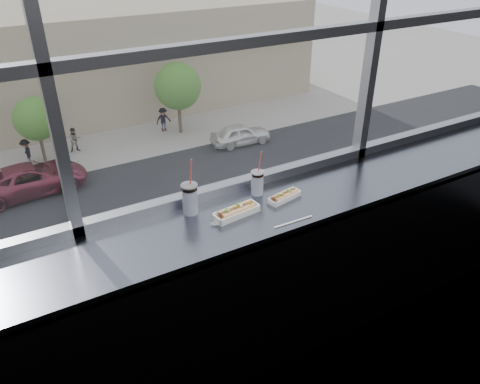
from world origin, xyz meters
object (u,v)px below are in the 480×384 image
loose_straw (293,222)px  tree_right (178,86)px  hotdog_tray_left (237,211)px  pedestrian_c (74,137)px  pedestrian_b (26,150)px  pedestrian_d (163,117)px  car_near_e (294,183)px  car_near_c (87,244)px  car_near_d (175,218)px  soda_cup_left (190,197)px  hotdog_tray_right (284,196)px  wrapper (216,223)px  car_far_b (30,174)px  tree_center (36,119)px  car_far_c (241,131)px  soda_cup_right (257,182)px

loose_straw → tree_right: (10.84, 28.50, -8.57)m
hotdog_tray_left → pedestrian_c: bearing=76.4°
pedestrian_b → pedestrian_d: 9.71m
loose_straw → pedestrian_d: bearing=72.8°
loose_straw → pedestrian_c: loose_straw is taller
car_near_e → pedestrian_c: size_ratio=2.91×
car_near_e → car_near_c: bearing=97.3°
car_near_d → pedestrian_d: (4.50, 12.89, 0.10)m
soda_cup_left → pedestrian_d: soda_cup_left is taller
hotdog_tray_right → loose_straw: bearing=-124.2°
pedestrian_b → hotdog_tray_right: bearing=-0.3°
hotdog_tray_left → loose_straw: bearing=-49.1°
wrapper → car_far_b: 26.64m
hotdog_tray_right → loose_straw: size_ratio=0.93×
wrapper → car_near_d: size_ratio=0.01×
car_far_b → pedestrian_d: 11.09m
pedestrian_d → tree_center: bearing=-174.2°
hotdog_tray_right → pedestrian_c: size_ratio=0.12×
car_far_c → soda_cup_left: bearing=153.9°
soda_cup_right → car_near_c: size_ratio=0.05×
tree_center → pedestrian_d: bearing=5.8°
hotdog_tray_left → car_near_e: hotdog_tray_left is taller
car_far_b → tree_right: bearing=-73.6°
hotdog_tray_left → car_far_c: 30.10m
pedestrian_d → tree_right: bearing=-42.9°
tree_right → loose_straw: bearing=-110.8°
car_near_d → tree_center: tree_center is taller
car_far_b → car_far_c: 13.75m
car_near_e → tree_right: size_ratio=1.13×
soda_cup_left → pedestrian_c: size_ratio=0.17×
soda_cup_left → car_far_b: 26.51m
wrapper → car_far_c: 30.18m
soda_cup_left → pedestrian_b: size_ratio=0.17×
pedestrian_c → pedestrian_d: pedestrian_d is taller
car_near_d → car_near_e: 7.16m
loose_straw → pedestrian_c: (3.36, 28.95, -11.05)m
car_near_e → car_far_b: bearing=65.0°
loose_straw → tree_center: 29.96m
hotdog_tray_right → wrapper: hotdog_tray_right is taller
soda_cup_right → pedestrian_b: 30.11m
soda_cup_left → car_far_c: soda_cup_left is taller
car_near_c → tree_right: 15.65m
loose_straw → soda_cup_right: bearing=92.8°
hotdog_tray_right → pedestrian_b: bearing=78.6°
tree_right → tree_center: bearing=180.0°
hotdog_tray_right → car_near_d: hotdog_tray_right is taller
car_near_e → tree_right: bearing=15.4°
hotdog_tray_right → pedestrian_c: bearing=72.4°
tree_right → wrapper: bearing=-111.6°
car_near_c → pedestrian_c: bearing=-17.6°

